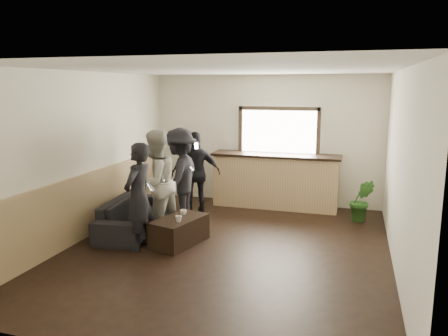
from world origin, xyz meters
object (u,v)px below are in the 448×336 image
(bar_counter, at_px, (276,177))
(person_c, at_px, (180,177))
(cup_a, at_px, (183,212))
(person_a, at_px, (138,196))
(person_b, at_px, (155,183))
(coffee_table, at_px, (179,231))
(potted_plant, at_px, (362,200))
(cup_b, at_px, (179,219))
(sofa, at_px, (136,214))
(person_d, at_px, (196,173))

(bar_counter, distance_m, person_c, 2.27)
(cup_a, distance_m, person_a, 0.85)
(cup_a, relative_size, person_b, 0.06)
(coffee_table, bearing_deg, potted_plant, 36.72)
(cup_a, height_order, potted_plant, potted_plant)
(bar_counter, xyz_separation_m, person_a, (-1.63, -3.05, 0.21))
(cup_b, bearing_deg, sofa, 150.73)
(bar_counter, bearing_deg, coffee_table, -112.30)
(cup_a, distance_m, cup_b, 0.38)
(sofa, xyz_separation_m, person_d, (0.68, 1.29, 0.54))
(person_b, relative_size, person_c, 1.01)
(cup_a, xyz_separation_m, person_d, (-0.34, 1.53, 0.36))
(bar_counter, xyz_separation_m, cup_a, (-1.11, -2.50, -0.16))
(cup_b, distance_m, person_b, 0.93)
(person_a, bearing_deg, person_c, 176.60)
(person_a, relative_size, person_b, 0.93)
(cup_a, height_order, person_a, person_a)
(person_b, bearing_deg, sofa, -80.49)
(sofa, xyz_separation_m, coffee_table, (1.02, -0.43, -0.08))
(bar_counter, relative_size, coffee_table, 2.76)
(potted_plant, xyz_separation_m, person_c, (-3.25, -1.13, 0.49))
(person_d, bearing_deg, sofa, 38.53)
(sofa, bearing_deg, person_a, -154.16)
(person_c, bearing_deg, cup_b, 19.54)
(bar_counter, xyz_separation_m, sofa, (-2.13, -2.26, -0.35))
(person_c, xyz_separation_m, person_d, (0.05, 0.72, -0.07))
(bar_counter, relative_size, person_b, 1.47)
(coffee_table, xyz_separation_m, person_c, (-0.39, 1.01, 0.69))
(cup_a, height_order, person_b, person_b)
(potted_plant, distance_m, person_b, 3.91)
(cup_a, distance_m, person_b, 0.73)
(person_a, height_order, person_b, person_b)
(bar_counter, distance_m, person_d, 1.75)
(potted_plant, xyz_separation_m, person_d, (-3.21, -0.41, 0.42))
(person_a, bearing_deg, person_d, 177.42)
(person_c, relative_size, person_d, 1.08)
(sofa, xyz_separation_m, person_c, (0.64, 0.58, 0.61))
(cup_a, bearing_deg, sofa, 166.88)
(sofa, bearing_deg, person_b, -107.28)
(coffee_table, xyz_separation_m, potted_plant, (2.86, 2.14, 0.19))
(cup_a, xyz_separation_m, cup_b, (0.07, -0.37, 0.01))
(person_a, bearing_deg, cup_a, 139.11)
(potted_plant, height_order, person_a, person_a)
(cup_a, distance_m, person_c, 0.99)
(person_b, bearing_deg, potted_plant, 138.33)
(cup_a, distance_m, potted_plant, 3.47)
(bar_counter, distance_m, person_a, 3.47)
(cup_b, height_order, person_c, person_c)
(coffee_table, height_order, potted_plant, potted_plant)
(bar_counter, height_order, sofa, bar_counter)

